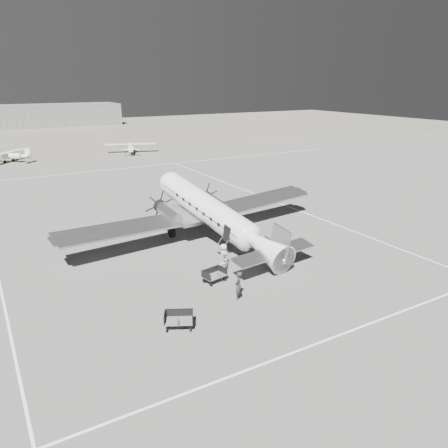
{
  "coord_description": "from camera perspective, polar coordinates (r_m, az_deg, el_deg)",
  "views": [
    {
      "loc": [
        -18.34,
        -29.18,
        13.62
      ],
      "look_at": [
        -0.89,
        0.81,
        2.2
      ],
      "focal_mm": 35.0,
      "sensor_mm": 36.0,
      "label": 1
    }
  ],
  "objects": [
    {
      "name": "ground_crew",
      "position": [
        28.62,
        1.89,
        -8.04
      ],
      "size": [
        0.83,
        0.79,
        1.92
      ],
      "primitive_type": "imported",
      "rotation": [
        0.0,
        0.0,
        3.79
      ],
      "color": "#2A2A2A",
      "rests_on": "ground"
    },
    {
      "name": "passenger",
      "position": [
        33.27,
        -0.05,
        -4.17
      ],
      "size": [
        0.84,
        1.06,
        1.9
      ],
      "primitive_type": "imported",
      "rotation": [
        0.0,
        0.0,
        1.28
      ],
      "color": "beige",
      "rests_on": "ground"
    },
    {
      "name": "taxi_line_right",
      "position": [
        44.24,
        15.13,
        -0.36
      ],
      "size": [
        0.15,
        80.0,
        0.01
      ],
      "primitive_type": "cube",
      "color": "white",
      "rests_on": "ground"
    },
    {
      "name": "light_plane_left",
      "position": [
        85.66,
        -26.25,
        7.89
      ],
      "size": [
        12.27,
        12.47,
        2.01
      ],
      "primitive_type": null,
      "rotation": [
        0.0,
        0.0,
        0.86
      ],
      "color": "silver",
      "rests_on": "ground"
    },
    {
      "name": "grass_infield",
      "position": [
        126.26,
        -22.07,
        10.73
      ],
      "size": [
        260.0,
        90.0,
        0.01
      ],
      "primitive_type": "cube",
      "color": "#6A6659",
      "rests_on": "ground"
    },
    {
      "name": "ramp_agent",
      "position": [
        32.74,
        0.11,
        -4.96
      ],
      "size": [
        0.66,
        0.79,
        1.47
      ],
      "primitive_type": "imported",
      "rotation": [
        0.0,
        0.0,
        1.41
      ],
      "color": "#B1B1AE",
      "rests_on": "ground"
    },
    {
      "name": "ground",
      "position": [
        37.06,
        1.82,
        -3.35
      ],
      "size": [
        260.0,
        260.0,
        0.0
      ],
      "primitive_type": "plane",
      "color": "slate",
      "rests_on": "ground"
    },
    {
      "name": "taxi_line_horizon",
      "position": [
        72.85,
        -15.18,
        6.81
      ],
      "size": [
        90.0,
        0.15,
        0.01
      ],
      "primitive_type": "cube",
      "color": "white",
      "rests_on": "ground"
    },
    {
      "name": "dc3_airliner",
      "position": [
        38.09,
        -1.51,
        1.29
      ],
      "size": [
        28.61,
        21.5,
        5.07
      ],
      "primitive_type": null,
      "rotation": [
        0.0,
        0.0,
        0.12
      ],
      "color": "#ACACAF",
      "rests_on": "ground"
    },
    {
      "name": "light_plane_right",
      "position": [
        89.14,
        -12.07,
        9.71
      ],
      "size": [
        12.18,
        11.0,
        2.09
      ],
      "primitive_type": null,
      "rotation": [
        0.0,
        0.0,
        -0.33
      ],
      "color": "silver",
      "rests_on": "ground"
    },
    {
      "name": "baggage_cart_near",
      "position": [
        31.12,
        -1.26,
        -6.76
      ],
      "size": [
        1.9,
        1.51,
        0.96
      ],
      "primitive_type": null,
      "rotation": [
        0.0,
        0.0,
        0.2
      ],
      "color": "#5C5C5C",
      "rests_on": "ground"
    },
    {
      "name": "taxi_line_near",
      "position": [
        27.42,
        17.87,
        -12.52
      ],
      "size": [
        60.0,
        0.15,
        0.01
      ],
      "primitive_type": "cube",
      "color": "white",
      "rests_on": "ground"
    },
    {
      "name": "hangar_main",
      "position": [
        151.35,
        -21.84,
        13.05
      ],
      "size": [
        42.0,
        14.0,
        6.6
      ],
      "color": "slate",
      "rests_on": "ground"
    },
    {
      "name": "baggage_cart_far",
      "position": [
        25.84,
        -5.94,
        -12.42
      ],
      "size": [
        2.12,
        1.9,
        0.99
      ],
      "primitive_type": null,
      "rotation": [
        0.0,
        0.0,
        -0.47
      ],
      "color": "#5C5C5C",
      "rests_on": "ground"
    }
  ]
}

